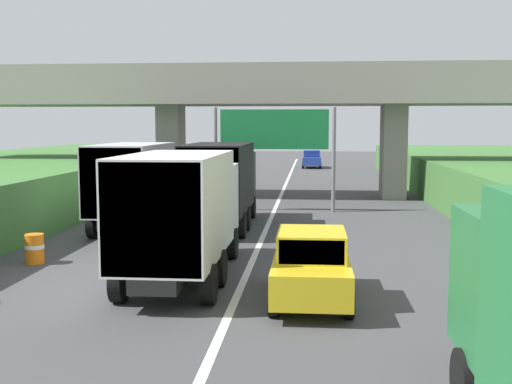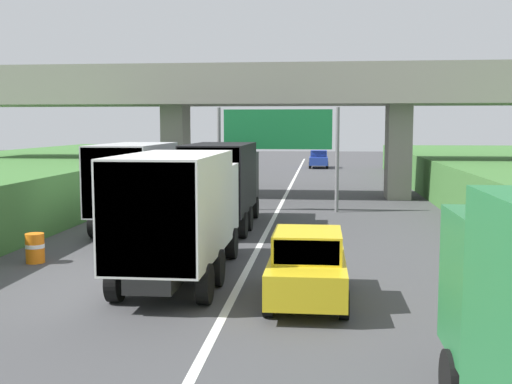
% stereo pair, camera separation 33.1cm
% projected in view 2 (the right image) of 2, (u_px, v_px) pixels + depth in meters
% --- Properties ---
extents(lane_centre_stripe, '(0.20, 97.25, 0.01)m').
position_uv_depth(lane_centre_stripe, '(276.00, 214.00, 29.44)').
color(lane_centre_stripe, white).
rests_on(lane_centre_stripe, ground).
extents(overpass_bridge, '(40.00, 4.80, 7.51)m').
position_uv_depth(overpass_bridge, '(285.00, 99.00, 35.92)').
color(overpass_bridge, gray).
rests_on(overpass_bridge, ground).
extents(overhead_highway_sign, '(5.88, 0.18, 5.01)m').
position_uv_depth(overhead_highway_sign, '(278.00, 136.00, 30.06)').
color(overhead_highway_sign, slate).
rests_on(overhead_highway_sign, ground).
extents(truck_silver, '(2.44, 7.30, 3.44)m').
position_uv_depth(truck_silver, '(140.00, 181.00, 25.27)').
color(truck_silver, black).
rests_on(truck_silver, ground).
extents(truck_black, '(2.44, 7.30, 3.44)m').
position_uv_depth(truck_black, '(224.00, 180.00, 25.39)').
color(truck_black, black).
rests_on(truck_black, ground).
extents(truck_white, '(2.44, 7.30, 3.44)m').
position_uv_depth(truck_white, '(181.00, 209.00, 16.82)').
color(truck_white, black).
rests_on(truck_white, ground).
extents(car_yellow, '(1.86, 4.10, 1.72)m').
position_uv_depth(car_yellow, '(307.00, 266.00, 14.76)').
color(car_yellow, gold).
rests_on(car_yellow, ground).
extents(car_blue, '(1.86, 4.10, 1.72)m').
position_uv_depth(car_blue, '(319.00, 159.00, 61.21)').
color(car_blue, '#233D9E').
rests_on(car_blue, ground).
extents(construction_barrel_3, '(0.57, 0.57, 0.90)m').
position_uv_depth(construction_barrel_3, '(35.00, 248.00, 19.02)').
color(construction_barrel_3, orange).
rests_on(construction_barrel_3, ground).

